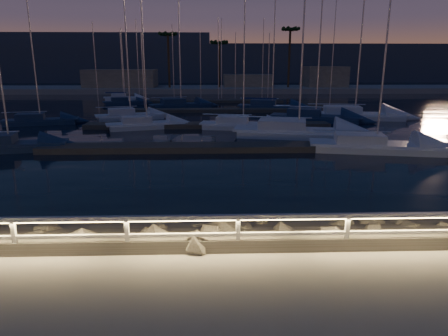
{
  "coord_description": "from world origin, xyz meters",
  "views": [
    {
      "loc": [
        0.29,
        -10.03,
        4.99
      ],
      "look_at": [
        0.75,
        4.0,
        1.32
      ],
      "focal_mm": 32.0,
      "sensor_mm": 36.0,
      "label": 1
    }
  ],
  "objects_px": {
    "sailboat_i": "(124,102)",
    "sailboat_d": "(373,145)",
    "sailboat_f": "(145,124)",
    "sailboat_g": "(313,117)",
    "sailboat_l": "(352,114)",
    "sailboat_j": "(38,120)",
    "sailboat_b": "(6,145)",
    "sailboat_k": "(270,106)",
    "sailboat_n": "(179,105)",
    "sailboat_c": "(241,124)",
    "sailboat_m": "(123,98)",
    "sailboat_e": "(129,115)",
    "sailboat_h": "(295,131)",
    "guard_rail": "(199,225)"
  },
  "relations": [
    {
      "from": "sailboat_i",
      "to": "sailboat_b",
      "type": "bearing_deg",
      "value": -113.31
    },
    {
      "from": "sailboat_k",
      "to": "sailboat_n",
      "type": "height_order",
      "value": "sailboat_k"
    },
    {
      "from": "sailboat_g",
      "to": "sailboat_h",
      "type": "xyz_separation_m",
      "value": [
        -3.63,
        -8.69,
        0.02
      ]
    },
    {
      "from": "sailboat_l",
      "to": "sailboat_j",
      "type": "bearing_deg",
      "value": -165.61
    },
    {
      "from": "sailboat_m",
      "to": "sailboat_n",
      "type": "height_order",
      "value": "sailboat_n"
    },
    {
      "from": "sailboat_g",
      "to": "sailboat_h",
      "type": "relative_size",
      "value": 0.88
    },
    {
      "from": "sailboat_b",
      "to": "sailboat_k",
      "type": "bearing_deg",
      "value": 38.31
    },
    {
      "from": "sailboat_f",
      "to": "sailboat_n",
      "type": "distance_m",
      "value": 17.09
    },
    {
      "from": "sailboat_i",
      "to": "sailboat_l",
      "type": "relative_size",
      "value": 0.61
    },
    {
      "from": "sailboat_f",
      "to": "sailboat_h",
      "type": "bearing_deg",
      "value": -38.31
    },
    {
      "from": "sailboat_h",
      "to": "sailboat_l",
      "type": "height_order",
      "value": "sailboat_l"
    },
    {
      "from": "sailboat_f",
      "to": "sailboat_i",
      "type": "distance_m",
      "value": 22.69
    },
    {
      "from": "sailboat_c",
      "to": "sailboat_n",
      "type": "height_order",
      "value": "sailboat_n"
    },
    {
      "from": "guard_rail",
      "to": "sailboat_j",
      "type": "bearing_deg",
      "value": 119.53
    },
    {
      "from": "sailboat_f",
      "to": "sailboat_l",
      "type": "xyz_separation_m",
      "value": [
        20.68,
        5.71,
        0.06
      ]
    },
    {
      "from": "sailboat_e",
      "to": "sailboat_j",
      "type": "bearing_deg",
      "value": -177.7
    },
    {
      "from": "sailboat_f",
      "to": "sailboat_i",
      "type": "bearing_deg",
      "value": 88.33
    },
    {
      "from": "sailboat_b",
      "to": "sailboat_k",
      "type": "relative_size",
      "value": 0.85
    },
    {
      "from": "sailboat_c",
      "to": "sailboat_g",
      "type": "relative_size",
      "value": 0.85
    },
    {
      "from": "sailboat_f",
      "to": "sailboat_k",
      "type": "xyz_separation_m",
      "value": [
        13.38,
        14.69,
        0.03
      ]
    },
    {
      "from": "sailboat_c",
      "to": "sailboat_h",
      "type": "relative_size",
      "value": 0.75
    },
    {
      "from": "sailboat_h",
      "to": "sailboat_k",
      "type": "height_order",
      "value": "sailboat_h"
    },
    {
      "from": "sailboat_e",
      "to": "sailboat_n",
      "type": "relative_size",
      "value": 0.87
    },
    {
      "from": "sailboat_g",
      "to": "sailboat_l",
      "type": "relative_size",
      "value": 0.88
    },
    {
      "from": "sailboat_c",
      "to": "sailboat_m",
      "type": "distance_m",
      "value": 33.8
    },
    {
      "from": "sailboat_f",
      "to": "sailboat_g",
      "type": "xyz_separation_m",
      "value": [
        16.16,
        4.05,
        0.04
      ]
    },
    {
      "from": "sailboat_e",
      "to": "sailboat_m",
      "type": "bearing_deg",
      "value": 83.18
    },
    {
      "from": "guard_rail",
      "to": "sailboat_f",
      "type": "bearing_deg",
      "value": 102.26
    },
    {
      "from": "sailboat_d",
      "to": "sailboat_i",
      "type": "xyz_separation_m",
      "value": [
        -22.95,
        31.87,
        -0.03
      ]
    },
    {
      "from": "sailboat_f",
      "to": "sailboat_g",
      "type": "height_order",
      "value": "sailboat_g"
    },
    {
      "from": "sailboat_h",
      "to": "sailboat_f",
      "type": "bearing_deg",
      "value": 172.54
    },
    {
      "from": "sailboat_e",
      "to": "sailboat_f",
      "type": "relative_size",
      "value": 1.0
    },
    {
      "from": "sailboat_b",
      "to": "sailboat_m",
      "type": "distance_m",
      "value": 38.19
    },
    {
      "from": "sailboat_i",
      "to": "guard_rail",
      "type": "bearing_deg",
      "value": -96.83
    },
    {
      "from": "sailboat_e",
      "to": "sailboat_l",
      "type": "height_order",
      "value": "sailboat_l"
    },
    {
      "from": "sailboat_f",
      "to": "sailboat_m",
      "type": "xyz_separation_m",
      "value": [
        -8.06,
        28.95,
        -0.01
      ]
    },
    {
      "from": "guard_rail",
      "to": "sailboat_f",
      "type": "relative_size",
      "value": 3.67
    },
    {
      "from": "sailboat_c",
      "to": "sailboat_m",
      "type": "relative_size",
      "value": 1.21
    },
    {
      "from": "sailboat_e",
      "to": "sailboat_k",
      "type": "relative_size",
      "value": 0.84
    },
    {
      "from": "sailboat_c",
      "to": "sailboat_n",
      "type": "distance_m",
      "value": 18.73
    },
    {
      "from": "sailboat_d",
      "to": "sailboat_g",
      "type": "height_order",
      "value": "sailboat_g"
    },
    {
      "from": "sailboat_h",
      "to": "sailboat_j",
      "type": "distance_m",
      "value": 24.2
    },
    {
      "from": "sailboat_b",
      "to": "sailboat_g",
      "type": "xyz_separation_m",
      "value": [
        23.8,
        13.29,
        0.04
      ]
    },
    {
      "from": "sailboat_b",
      "to": "sailboat_n",
      "type": "relative_size",
      "value": 0.88
    },
    {
      "from": "sailboat_f",
      "to": "sailboat_k",
      "type": "distance_m",
      "value": 19.87
    },
    {
      "from": "sailboat_i",
      "to": "sailboat_d",
      "type": "bearing_deg",
      "value": -75.23
    },
    {
      "from": "sailboat_k",
      "to": "sailboat_n",
      "type": "bearing_deg",
      "value": -177.54
    },
    {
      "from": "sailboat_l",
      "to": "sailboat_i",
      "type": "bearing_deg",
      "value": 158.33
    },
    {
      "from": "sailboat_m",
      "to": "sailboat_n",
      "type": "distance_m",
      "value": 15.5
    },
    {
      "from": "sailboat_f",
      "to": "sailboat_n",
      "type": "height_order",
      "value": "sailboat_n"
    }
  ]
}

